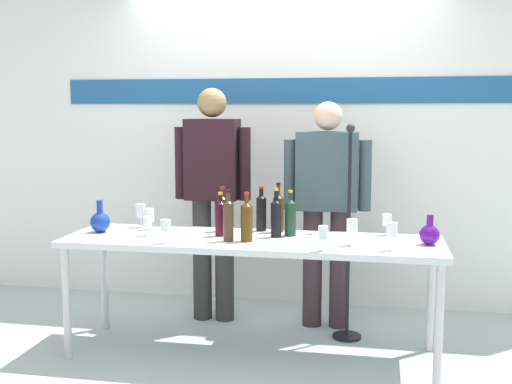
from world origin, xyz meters
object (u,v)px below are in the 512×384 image
Objects in this scene: wine_bottle_2 at (278,212)px; wine_glass_left_2 at (149,215)px; presenter_left at (213,190)px; wine_glass_left_3 at (141,211)px; wine_glass_right_0 at (323,233)px; wine_glass_right_2 at (392,231)px; wine_bottle_0 at (261,211)px; wine_bottle_5 at (228,219)px; microphone_stand at (348,269)px; presenter_right at (327,199)px; wine_bottle_7 at (290,216)px; wine_bottle_6 at (247,220)px; decanter_blue_right at (430,234)px; wine_bottle_1 at (220,217)px; wine_glass_right_1 at (352,226)px; display_table at (252,248)px; wine_bottle_3 at (276,217)px; decanter_blue_left at (100,221)px; wine_glass_left_1 at (166,226)px; wine_bottle_4 at (222,212)px; wine_glass_left_0 at (148,222)px.

wine_glass_left_2 is (-0.87, -0.09, -0.04)m from wine_bottle_2.
wine_glass_left_3 is at bearing -134.66° from presenter_left.
wine_glass_right_2 reaches higher than wine_glass_right_0.
wine_bottle_5 is (-0.14, -0.38, 0.01)m from wine_bottle_0.
presenter_right is at bearing 126.98° from microphone_stand.
wine_bottle_6 is at bearing -136.66° from wine_bottle_7.
wine_glass_right_2 is at bearing -137.51° from decanter_blue_right.
microphone_stand is (0.58, 0.15, -0.41)m from wine_bottle_0.
wine_bottle_7 is (0.24, 0.23, -0.00)m from wine_bottle_6.
presenter_right reaches higher than wine_glass_right_2.
wine_bottle_5 is 2.17× the size of wine_glass_right_0.
wine_glass_right_1 is (0.85, -0.14, -0.01)m from wine_bottle_1.
wine_bottle_0 is 0.25m from wine_bottle_7.
wine_bottle_1 is 0.97m from microphone_stand.
wine_bottle_7 is (0.10, -0.11, -0.01)m from wine_bottle_2.
microphone_stand is (-0.50, 0.40, -0.34)m from decanter_blue_right.
presenter_left reaches higher than display_table.
wine_bottle_3 is 0.23m from wine_bottle_6.
wine_glass_right_0 is 0.90× the size of wine_glass_right_2.
presenter_left reaches higher than wine_glass_left_2.
presenter_left is 5.23× the size of wine_bottle_2.
wine_bottle_2 is 0.61m from wine_glass_right_1.
decanter_blue_left is 1.49× the size of wine_glass_left_2.
wine_bottle_5 is 1.98× the size of wine_glass_left_3.
wine_bottle_0 is 0.72m from wine_glass_left_1.
wine_bottle_7 is 0.97m from wine_glass_left_2.
presenter_left is (0.61, 0.63, 0.15)m from decanter_blue_left.
wine_bottle_5 reaches higher than wine_glass_left_3.
wine_bottle_0 is (1.04, 0.25, 0.06)m from decanter_blue_left.
wine_glass_right_0 is (0.05, -0.92, -0.07)m from presenter_right.
wine_bottle_6 reaches higher than wine_glass_right_1.
wine_bottle_7 reaches higher than display_table.
wine_glass_right_0 is (0.60, -0.17, -0.04)m from wine_bottle_5.
wine_bottle_3 is at bearing -45.06° from presenter_left.
microphone_stand is at bearing 114.38° from wine_glass_right_2.
presenter_right is 0.79m from wine_bottle_4.
wine_glass_left_1 is (-0.72, -0.38, -0.02)m from wine_bottle_7.
wine_bottle_5 is at bearing -6.02° from wine_glass_left_0.
wine_bottle_5 is 1.04× the size of wine_bottle_6.
decanter_blue_right is at bearing -8.22° from wine_bottle_4.
wine_bottle_3 reaches higher than decanter_blue_right.
wine_glass_right_2 is at bearing -19.76° from wine_bottle_4.
microphone_stand is (0.17, -0.22, -0.45)m from presenter_right.
wine_bottle_5 is 1.00m from wine_glass_right_2.
wine_glass_right_1 is (0.63, -0.09, 0.18)m from display_table.
wine_glass_right_1 is 0.98× the size of wine_glass_right_2.
wine_glass_right_1 is (0.21, -0.74, -0.06)m from presenter_right.
wine_bottle_2 reaches higher than wine_bottle_7.
wine_bottle_5 is 0.76m from wine_glass_right_1.
wine_bottle_4 reaches higher than wine_bottle_7.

